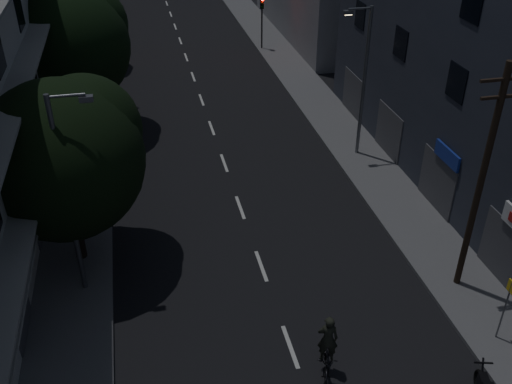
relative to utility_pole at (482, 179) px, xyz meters
name	(u,v)px	position (x,y,z in m)	size (l,w,h in m)	color
ground	(210,125)	(-7.28, 16.80, -4.87)	(160.00, 160.00, 0.00)	black
sidewalk_left	(85,135)	(-14.78, 16.80, -4.79)	(3.00, 90.00, 0.15)	#565659
sidewalk_right	(326,113)	(0.22, 16.80, -4.79)	(3.00, 90.00, 0.15)	#565659
lane_markings	(197,88)	(-7.28, 23.05, -4.86)	(0.15, 60.50, 0.01)	beige
building_right	(509,90)	(4.72, 5.80, 0.63)	(6.19, 28.00, 11.00)	#2B2E3A
tree_near	(63,154)	(-14.45, 4.97, 0.08)	(6.22, 6.22, 7.67)	black
tree_mid	(67,41)	(-14.91, 17.51, 0.65)	(6.98, 6.98, 8.59)	black
tree_far	(80,16)	(-14.90, 28.69, -0.83)	(5.02, 5.02, 6.21)	black
traffic_signal_far_right	(262,12)	(-0.88, 30.35, -1.77)	(0.28, 0.37, 4.10)	black
traffic_signal_far_left	(96,19)	(-13.93, 31.20, -1.77)	(0.28, 0.37, 4.10)	black
street_lamp_left_near	(69,189)	(-14.18, 2.89, -0.27)	(1.51, 0.25, 8.00)	#595A60
street_lamp_right	(362,76)	(-0.01, 11.17, -0.27)	(1.51, 0.25, 8.00)	slate
street_lamp_left_far	(84,33)	(-14.31, 22.04, -0.27)	(1.51, 0.25, 8.00)	#56595D
utility_pole	(482,179)	(0.00, 0.00, 0.00)	(1.80, 0.24, 9.00)	black
bus_stop_sign	(507,300)	(-0.13, -2.95, -2.98)	(0.06, 0.35, 2.52)	#595B60
cyclist	(327,352)	(-6.40, -2.88, -4.09)	(1.12, 1.94, 2.32)	black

